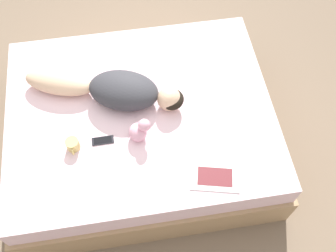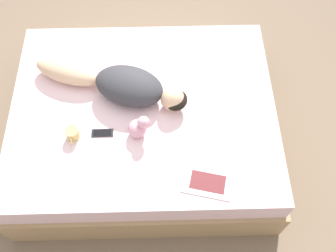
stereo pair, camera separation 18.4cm
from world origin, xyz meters
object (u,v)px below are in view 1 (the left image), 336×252
person (112,89)px  open_magazine (215,164)px  coffee_mug (73,145)px  cell_phone (103,140)px

person → open_magazine: 0.94m
coffee_mug → cell_phone: 0.21m
open_magazine → coffee_mug: 1.01m
open_magazine → coffee_mug: (-0.28, -0.96, 0.04)m
open_magazine → cell_phone: size_ratio=3.08×
person → coffee_mug: 0.50m
open_magazine → person: bearing=-122.6°
open_magazine → coffee_mug: bearing=-92.9°
person → open_magazine: person is taller
open_magazine → cell_phone: (-0.30, -0.76, 0.00)m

